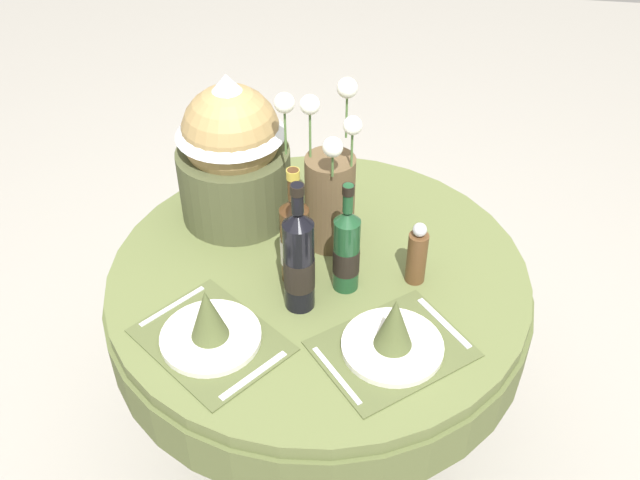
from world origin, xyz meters
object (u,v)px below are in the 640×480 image
wine_bottle_rear (299,261)px  place_setting_left (209,327)px  wine_bottle_left (346,250)px  wine_bottle_centre (295,239)px  pepper_mill (417,256)px  place_setting_right (393,336)px  gift_tub_back_left (232,145)px  dining_table (319,305)px  flower_vase (329,191)px

wine_bottle_rear → place_setting_left: bearing=-140.9°
wine_bottle_left → wine_bottle_centre: 0.13m
wine_bottle_left → pepper_mill: (0.17, 0.05, -0.04)m
place_setting_right → gift_tub_back_left: bearing=135.8°
dining_table → wine_bottle_centre: wine_bottle_centre is taller
dining_table → wine_bottle_centre: 0.26m
wine_bottle_centre → pepper_mill: (0.31, 0.03, -0.04)m
wine_bottle_rear → pepper_mill: 0.31m
place_setting_left → wine_bottle_left: (0.29, 0.24, 0.07)m
place_setting_left → flower_vase: 0.48m
place_setting_right → wine_bottle_centre: wine_bottle_centre is taller
flower_vase → gift_tub_back_left: 0.30m
place_setting_right → wine_bottle_left: size_ratio=1.36×
place_setting_right → wine_bottle_rear: (-0.24, 0.12, 0.10)m
dining_table → place_setting_right: 0.37m
place_setting_right → dining_table: bearing=130.0°
wine_bottle_rear → gift_tub_back_left: 0.43m
dining_table → gift_tub_back_left: bearing=141.4°
place_setting_left → wine_bottle_centre: wine_bottle_centre is taller
wine_bottle_left → dining_table: bearing=147.4°
wine_bottle_centre → pepper_mill: 0.31m
place_setting_right → flower_vase: bearing=118.0°
dining_table → wine_bottle_rear: wine_bottle_rear is taller
place_setting_left → wine_bottle_rear: 0.26m
wine_bottle_rear → dining_table: bearing=78.2°
pepper_mill → gift_tub_back_left: bearing=157.2°
wine_bottle_rear → pepper_mill: (0.28, 0.13, -0.06)m
dining_table → pepper_mill: 0.33m
wine_bottle_rear → gift_tub_back_left: bearing=124.7°
place_setting_right → wine_bottle_rear: bearing=153.4°
wine_bottle_rear → pepper_mill: wine_bottle_rear is taller
place_setting_left → gift_tub_back_left: 0.53m
dining_table → place_setting_left: size_ratio=2.64×
wine_bottle_centre → dining_table: bearing=32.6°
flower_vase → wine_bottle_centre: flower_vase is taller
dining_table → flower_vase: 0.32m
dining_table → flower_vase: (0.01, 0.13, 0.30)m
place_setting_left → place_setting_right: (0.43, 0.03, 0.00)m
flower_vase → gift_tub_back_left: size_ratio=1.01×
gift_tub_back_left → flower_vase: bearing=-17.6°
wine_bottle_centre → wine_bottle_rear: (0.03, -0.10, 0.02)m
place_setting_left → gift_tub_back_left: bearing=96.0°
dining_table → wine_bottle_centre: (-0.05, -0.04, 0.26)m
place_setting_right → wine_bottle_rear: wine_bottle_rear is taller
flower_vase → wine_bottle_centre: bearing=-112.0°
place_setting_left → place_setting_right: size_ratio=1.00×
gift_tub_back_left → wine_bottle_centre: bearing=-49.4°
flower_vase → wine_bottle_left: (0.07, -0.18, -0.05)m
place_setting_left → dining_table: bearing=52.9°
wine_bottle_left → place_setting_left: bearing=-141.2°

